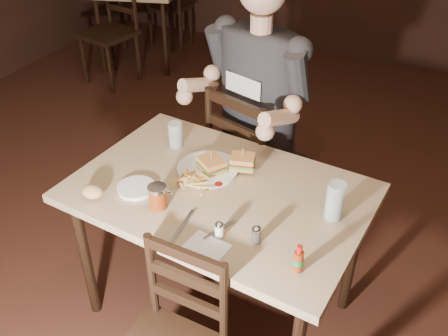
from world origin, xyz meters
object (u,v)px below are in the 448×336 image
at_px(bg_chair_far, 169,6).
at_px(hot_sauce, 299,258).
at_px(diner, 254,76).
at_px(bg_chair_near, 108,33).
at_px(chair_far, 257,162).
at_px(glass_right, 335,201).
at_px(main_table, 219,203).
at_px(side_plate, 136,189).
at_px(dinner_plate, 208,170).
at_px(glass_left, 175,135).
at_px(syrup_dispenser, 158,197).

bearing_deg(bg_chair_far, hot_sauce, 138.64).
bearing_deg(diner, bg_chair_near, 161.57).
xyz_separation_m(chair_far, glass_right, (0.58, -0.64, 0.38)).
distance_m(diner, hot_sauce, 1.09).
distance_m(main_table, chair_far, 0.71).
xyz_separation_m(hot_sauce, side_plate, (-0.77, 0.15, -0.05)).
bearing_deg(dinner_plate, glass_left, 152.44).
bearing_deg(bg_chair_near, dinner_plate, -32.15).
bearing_deg(side_plate, hot_sauce, -10.76).
distance_m(bg_chair_far, bg_chair_near, 1.10).
distance_m(glass_right, syrup_dispenser, 0.71).
distance_m(bg_chair_near, glass_left, 2.55).
distance_m(dinner_plate, syrup_dispenser, 0.32).
bearing_deg(glass_right, diner, 135.45).
bearing_deg(bg_chair_far, main_table, 135.88).
distance_m(hot_sauce, side_plate, 0.79).
xyz_separation_m(main_table, dinner_plate, (-0.10, 0.10, 0.09)).
bearing_deg(bg_chair_near, glass_right, -25.87).
height_order(chair_far, dinner_plate, chair_far).
bearing_deg(main_table, syrup_dispenser, -129.36).
distance_m(bg_chair_near, hot_sauce, 3.49).
height_order(glass_left, syrup_dispenser, glass_left).
distance_m(diner, dinner_plate, 0.57).
height_order(main_table, bg_chair_near, bg_chair_near).
xyz_separation_m(chair_far, syrup_dispenser, (-0.09, -0.88, 0.34)).
bearing_deg(diner, glass_left, -104.94).
bearing_deg(diner, dinner_plate, -73.64).
height_order(glass_left, side_plate, glass_left).
relative_size(chair_far, bg_chair_far, 1.14).
bearing_deg(diner, hot_sauce, -42.18).
xyz_separation_m(bg_chair_far, bg_chair_near, (0.00, -1.10, 0.06)).
relative_size(chair_far, bg_chair_near, 1.00).
height_order(chair_far, syrup_dispenser, chair_far).
xyz_separation_m(bg_chair_near, glass_right, (2.61, -1.99, 0.38)).
xyz_separation_m(bg_chair_far, glass_right, (2.61, -3.09, 0.43)).
bearing_deg(chair_far, bg_chair_near, -17.22).
bearing_deg(dinner_plate, bg_chair_near, 136.40).
height_order(bg_chair_far, bg_chair_near, bg_chair_near).
bearing_deg(chair_far, diner, 90.00).
xyz_separation_m(dinner_plate, side_plate, (-0.21, -0.26, -0.00)).
height_order(dinner_plate, side_plate, dinner_plate).
relative_size(main_table, hot_sauce, 11.40).
relative_size(bg_chair_near, diner, 0.90).
bearing_deg(dinner_plate, chair_far, 88.35).
distance_m(bg_chair_far, diner, 3.27).
height_order(bg_chair_near, dinner_plate, bg_chair_near).
distance_m(bg_chair_near, syrup_dispenser, 2.98).
height_order(chair_far, side_plate, chair_far).
xyz_separation_m(diner, side_plate, (-0.21, -0.77, -0.25)).
xyz_separation_m(bg_chair_near, dinner_plate, (2.02, -1.92, 0.30)).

